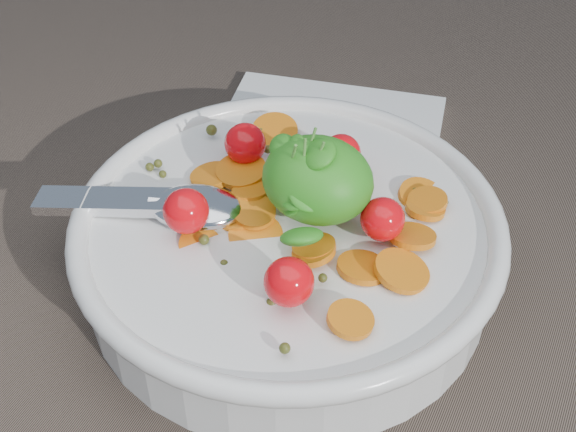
% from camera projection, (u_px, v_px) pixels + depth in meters
% --- Properties ---
extents(ground, '(6.00, 6.00, 0.00)m').
position_uv_depth(ground, '(252.00, 277.00, 0.53)').
color(ground, brown).
rests_on(ground, ground).
extents(bowl, '(0.29, 0.27, 0.11)m').
position_uv_depth(bowl, '(288.00, 242.00, 0.51)').
color(bowl, white).
rests_on(bowl, ground).
extents(napkin, '(0.20, 0.19, 0.01)m').
position_uv_depth(napkin, '(326.00, 139.00, 0.64)').
color(napkin, white).
rests_on(napkin, ground).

